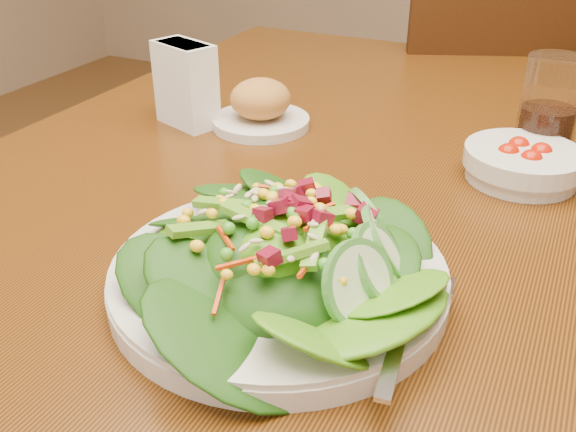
% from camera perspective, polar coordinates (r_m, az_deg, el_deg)
% --- Properties ---
extents(dining_table, '(0.90, 1.40, 0.75)m').
position_cam_1_polar(dining_table, '(0.86, 1.72, -2.59)').
color(dining_table, '#63300A').
rests_on(dining_table, ground_plane).
extents(chair_far, '(0.61, 0.61, 1.01)m').
position_cam_1_polar(chair_far, '(1.62, 17.14, 7.46)').
color(chair_far, black).
rests_on(chair_far, ground_plane).
extents(salad_plate, '(0.31, 0.31, 0.09)m').
position_cam_1_polar(salad_plate, '(0.58, 0.08, -3.98)').
color(salad_plate, beige).
rests_on(salad_plate, dining_table).
extents(bread_plate, '(0.14, 0.14, 0.07)m').
position_cam_1_polar(bread_plate, '(0.96, -2.45, 9.59)').
color(bread_plate, beige).
rests_on(bread_plate, dining_table).
extents(tomato_bowl, '(0.14, 0.14, 0.05)m').
position_cam_1_polar(tomato_bowl, '(0.84, 20.13, 4.43)').
color(tomato_bowl, beige).
rests_on(tomato_bowl, dining_table).
extents(drinking_glass, '(0.08, 0.08, 0.13)m').
position_cam_1_polar(drinking_glass, '(0.92, 22.11, 8.36)').
color(drinking_glass, silver).
rests_on(drinking_glass, dining_table).
extents(napkin_holder, '(0.11, 0.08, 0.12)m').
position_cam_1_polar(napkin_holder, '(0.97, -9.08, 11.66)').
color(napkin_holder, white).
rests_on(napkin_holder, dining_table).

